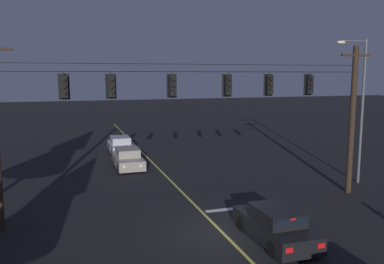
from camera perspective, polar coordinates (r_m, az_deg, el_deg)
The scene contains 14 objects.
ground_plane at distance 17.38m, azimuth 4.39°, elevation -14.17°, with size 180.00×180.00×0.00m, color black.
lane_centre_stripe at distance 25.77m, azimuth -3.39°, elevation -6.65°, with size 0.14×60.00×0.01m, color #D1C64C.
stop_bar_paint at distance 20.38m, azimuth 6.58°, elevation -10.76°, with size 3.40×0.36×0.01m, color silver.
signal_span_assembly at distance 19.29m, azimuth 0.90°, elevation 1.12°, with size 19.72×0.32×8.14m.
traffic_light_leftmost at distance 18.14m, azimuth -17.83°, elevation 6.18°, with size 0.48×0.41×1.22m.
traffic_light_left_inner at distance 18.25m, azimuth -11.47°, elevation 6.41°, with size 0.48×0.41×1.22m.
traffic_light_centre at distance 18.76m, azimuth -2.79°, elevation 6.61°, with size 0.48×0.41×1.22m.
traffic_light_right_inner at distance 19.67m, azimuth 5.18°, elevation 6.66°, with size 0.48×0.41×1.22m.
traffic_light_rightmost at distance 20.65m, azimuth 11.03°, elevation 6.62°, with size 0.48×0.41×1.22m.
traffic_light_far_right at distance 21.87m, azimuth 16.47°, elevation 6.52°, with size 0.48×0.41×1.22m.
car_waiting_near_lane at distance 16.69m, azimuth 11.80°, elevation -12.91°, with size 1.80×4.33×1.39m.
car_oncoming_lead at distance 28.89m, azimuth -9.15°, elevation -3.80°, with size 1.80×4.42×1.39m.
car_oncoming_trailing at distance 34.30m, azimuth -10.18°, elevation -1.92°, with size 1.80×4.42×1.39m.
street_lamp_corner at distance 25.84m, azimuth 22.74°, elevation 4.34°, with size 2.11×0.30×8.65m.
Camera 1 is at (-6.07, -14.88, 6.62)m, focal length 37.30 mm.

